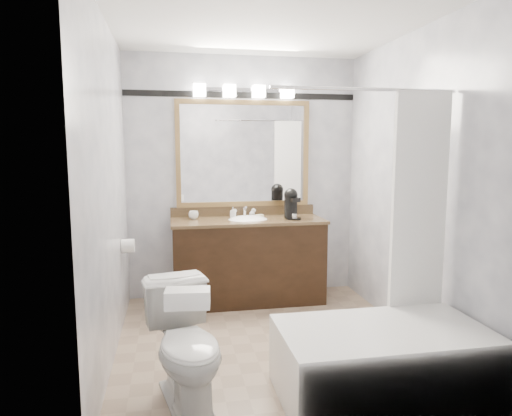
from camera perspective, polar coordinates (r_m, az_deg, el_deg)
The scene contains 15 objects.
room at distance 3.54m, azimuth 1.70°, elevation 2.44°, with size 2.42×2.62×2.52m.
vanity at distance 4.66m, azimuth -1.02°, elevation -6.36°, with size 1.53×0.58×0.97m.
mirror at distance 4.79m, azimuth -1.58°, elevation 6.79°, with size 1.40×0.04×1.10m.
vanity_light_bar at distance 4.77m, azimuth -1.51°, elevation 14.42°, with size 1.02×0.14×0.12m.
accent_stripe at distance 4.83m, azimuth -1.63°, elevation 13.93°, with size 2.40×0.01×0.06m, color black.
bathtub at distance 3.14m, azimuth 15.74°, elevation -16.93°, with size 1.30×0.75×1.96m.
tp_roll at distance 4.22m, azimuth -15.70°, elevation -4.56°, with size 0.12×0.12×0.11m, color white.
toilet at distance 2.93m, azimuth -8.64°, elevation -16.64°, with size 0.41×0.72×0.74m, color white.
tissue_box at distance 2.45m, azimuth -8.54°, elevation -11.08°, with size 0.23×0.13×0.10m, color white.
coffee_maker at distance 4.61m, azimuth 4.42°, elevation 0.61°, with size 0.16×0.20×0.31m.
cup_left at distance 4.62m, azimuth -7.82°, elevation -0.93°, with size 0.10×0.10×0.08m, color white.
cup_right at distance 4.67m, azimuth -7.80°, elevation -0.83°, with size 0.08×0.08×0.08m, color white.
soap_bottle_a at distance 4.68m, azimuth -2.90°, elevation -0.54°, with size 0.05×0.05×0.11m, color white.
soap_bottle_b at distance 4.77m, azimuth -0.51°, elevation -0.60°, with size 0.06×0.06×0.07m, color white.
soap_bar at distance 4.72m, azimuth 0.40°, elevation -0.99°, with size 0.08×0.05×0.03m, color #EBE8C2.
Camera 1 is at (-0.75, -3.44, 1.57)m, focal length 32.00 mm.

